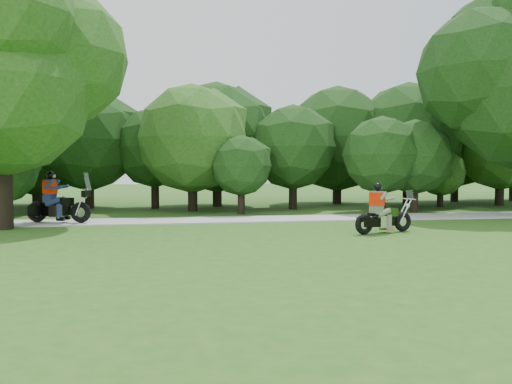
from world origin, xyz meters
name	(u,v)px	position (x,y,z in m)	size (l,w,h in m)	color
ground	(356,253)	(0.00, 0.00, 0.00)	(100.00, 100.00, 0.00)	#265718
walkway	(287,219)	(0.00, 8.00, 0.03)	(60.00, 2.20, 0.06)	#ABABA6
tree_line	(274,141)	(0.79, 14.84, 3.59)	(39.88, 11.69, 7.66)	black
big_tree_west	(1,65)	(-10.54, 6.85, 5.76)	(8.64, 6.56, 9.96)	black
chopper_motorcycle	(381,215)	(2.12, 3.39, 0.61)	(2.28, 1.08, 1.66)	black
touring_motorcycle	(55,204)	(-9.08, 7.83, 0.77)	(2.53, 1.27, 1.96)	black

